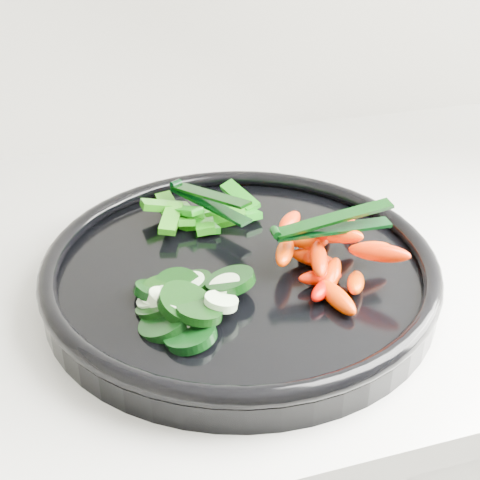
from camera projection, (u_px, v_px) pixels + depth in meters
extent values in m
cube|color=silver|center=(426.00, 223.00, 0.79)|extent=(2.02, 0.62, 0.03)
cylinder|color=black|center=(240.00, 278.00, 0.64)|extent=(0.48, 0.48, 0.02)
torus|color=black|center=(240.00, 262.00, 0.63)|extent=(0.49, 0.49, 0.02)
cylinder|color=black|center=(165.00, 323.00, 0.56)|extent=(0.05, 0.05, 0.03)
cylinder|color=#D3F4C3|center=(169.00, 320.00, 0.56)|extent=(0.03, 0.03, 0.02)
cylinder|color=black|center=(156.00, 293.00, 0.59)|extent=(0.06, 0.06, 0.03)
cylinder|color=#D2EDBD|center=(167.00, 301.00, 0.58)|extent=(0.05, 0.05, 0.03)
cylinder|color=black|center=(178.00, 289.00, 0.60)|extent=(0.06, 0.06, 0.03)
cylinder|color=#D8F1C1|center=(182.00, 297.00, 0.58)|extent=(0.04, 0.04, 0.02)
cylinder|color=black|center=(190.00, 335.00, 0.54)|extent=(0.05, 0.05, 0.02)
cylinder|color=beige|center=(182.00, 320.00, 0.56)|extent=(0.04, 0.04, 0.02)
cylinder|color=black|center=(191.00, 284.00, 0.60)|extent=(0.05, 0.04, 0.02)
cylinder|color=#DAF9C7|center=(189.00, 285.00, 0.60)|extent=(0.04, 0.04, 0.02)
cylinder|color=black|center=(168.00, 289.00, 0.60)|extent=(0.05, 0.05, 0.01)
cylinder|color=beige|center=(160.00, 299.00, 0.58)|extent=(0.04, 0.04, 0.01)
cylinder|color=black|center=(165.00, 295.00, 0.59)|extent=(0.06, 0.06, 0.02)
cylinder|color=beige|center=(167.00, 301.00, 0.58)|extent=(0.03, 0.03, 0.01)
cylinder|color=black|center=(161.00, 304.00, 0.58)|extent=(0.06, 0.06, 0.03)
cylinder|color=beige|center=(154.00, 299.00, 0.58)|extent=(0.04, 0.04, 0.02)
cylinder|color=black|center=(186.00, 304.00, 0.56)|extent=(0.07, 0.07, 0.03)
cylinder|color=#D2F5C4|center=(178.00, 304.00, 0.56)|extent=(0.03, 0.04, 0.02)
cylinder|color=black|center=(230.00, 281.00, 0.59)|extent=(0.06, 0.06, 0.02)
cylinder|color=#DBEDBE|center=(225.00, 286.00, 0.58)|extent=(0.03, 0.03, 0.02)
cylinder|color=black|center=(199.00, 312.00, 0.55)|extent=(0.06, 0.06, 0.02)
cylinder|color=beige|center=(221.00, 302.00, 0.56)|extent=(0.04, 0.04, 0.01)
ellipsoid|color=#F72D00|center=(332.00, 275.00, 0.61)|extent=(0.04, 0.05, 0.03)
ellipsoid|color=#F70E00|center=(320.00, 277.00, 0.61)|extent=(0.04, 0.02, 0.02)
ellipsoid|color=#FE5300|center=(337.00, 297.00, 0.58)|extent=(0.03, 0.05, 0.02)
ellipsoid|color=#FF3200|center=(310.00, 249.00, 0.65)|extent=(0.04, 0.05, 0.03)
ellipsoid|color=#FF4200|center=(356.00, 283.00, 0.60)|extent=(0.04, 0.05, 0.03)
ellipsoid|color=#DE3500|center=(307.00, 253.00, 0.64)|extent=(0.03, 0.05, 0.02)
ellipsoid|color=#E60C00|center=(322.00, 290.00, 0.59)|extent=(0.04, 0.04, 0.02)
ellipsoid|color=#FD4D00|center=(313.00, 259.00, 0.63)|extent=(0.05, 0.04, 0.02)
ellipsoid|color=#FF4800|center=(351.00, 227.00, 0.68)|extent=(0.03, 0.05, 0.02)
ellipsoid|color=#F25B00|center=(324.00, 235.00, 0.67)|extent=(0.03, 0.04, 0.02)
ellipsoid|color=#FE5400|center=(285.00, 252.00, 0.62)|extent=(0.04, 0.06, 0.02)
ellipsoid|color=#DE4A00|center=(338.00, 235.00, 0.64)|extent=(0.06, 0.03, 0.03)
ellipsoid|color=#F54600|center=(323.00, 237.00, 0.64)|extent=(0.03, 0.04, 0.02)
ellipsoid|color=red|center=(319.00, 259.00, 0.61)|extent=(0.03, 0.05, 0.02)
ellipsoid|color=#F75A00|center=(304.00, 241.00, 0.63)|extent=(0.05, 0.02, 0.02)
ellipsoid|color=#ED5D00|center=(371.00, 248.00, 0.62)|extent=(0.05, 0.01, 0.02)
ellipsoid|color=#FB5700|center=(339.00, 234.00, 0.62)|extent=(0.05, 0.05, 0.03)
ellipsoid|color=red|center=(290.00, 222.00, 0.64)|extent=(0.04, 0.04, 0.02)
ellipsoid|color=red|center=(335.00, 231.00, 0.62)|extent=(0.05, 0.02, 0.02)
ellipsoid|color=#F24000|center=(379.00, 253.00, 0.59)|extent=(0.06, 0.05, 0.03)
cube|color=#18730B|center=(205.00, 222.00, 0.70)|extent=(0.03, 0.06, 0.02)
cube|color=#166D0A|center=(207.00, 216.00, 0.71)|extent=(0.06, 0.03, 0.03)
cube|color=#09670F|center=(242.00, 211.00, 0.72)|extent=(0.03, 0.06, 0.02)
cube|color=#09660D|center=(206.00, 224.00, 0.69)|extent=(0.02, 0.04, 0.01)
cube|color=#14750B|center=(213.00, 221.00, 0.70)|extent=(0.07, 0.03, 0.03)
cube|color=#0F6109|center=(168.00, 205.00, 0.73)|extent=(0.02, 0.05, 0.01)
cube|color=#216109|center=(182.00, 217.00, 0.71)|extent=(0.02, 0.06, 0.03)
cube|color=#15690A|center=(182.00, 210.00, 0.70)|extent=(0.04, 0.05, 0.02)
cube|color=#176809|center=(166.00, 206.00, 0.71)|extent=(0.05, 0.02, 0.02)
cube|color=#106609|center=(171.00, 218.00, 0.69)|extent=(0.04, 0.06, 0.01)
cube|color=#0E6B0A|center=(240.00, 196.00, 0.73)|extent=(0.03, 0.06, 0.02)
cylinder|color=black|center=(276.00, 233.00, 0.59)|extent=(0.01, 0.01, 0.01)
cube|color=black|center=(333.00, 229.00, 0.61)|extent=(0.11, 0.02, 0.00)
cube|color=black|center=(334.00, 218.00, 0.60)|extent=(0.11, 0.02, 0.02)
cylinder|color=black|center=(176.00, 184.00, 0.73)|extent=(0.01, 0.01, 0.01)
cube|color=black|center=(210.00, 205.00, 0.70)|extent=(0.07, 0.10, 0.00)
cube|color=black|center=(210.00, 195.00, 0.69)|extent=(0.06, 0.10, 0.02)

